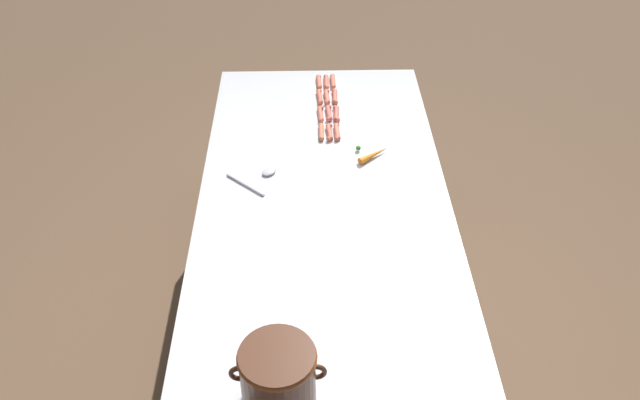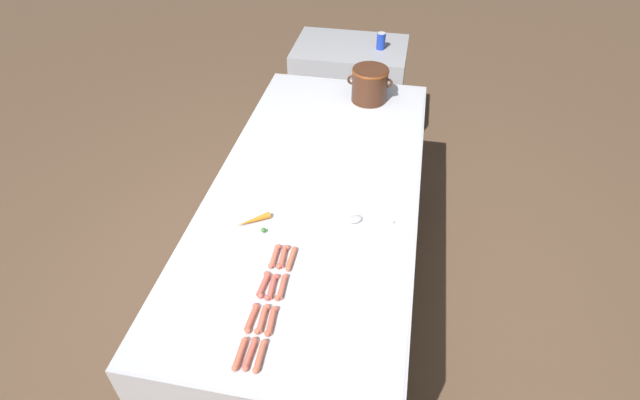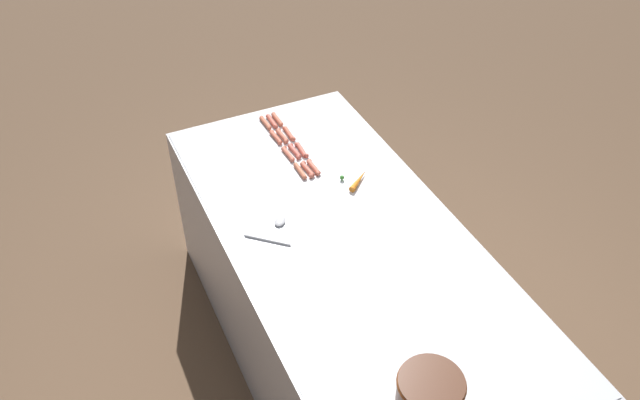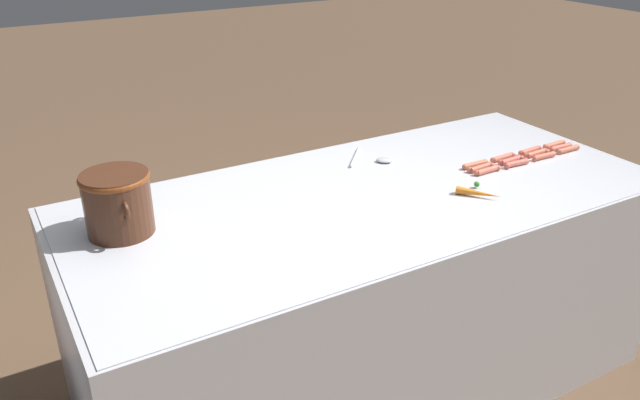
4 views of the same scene
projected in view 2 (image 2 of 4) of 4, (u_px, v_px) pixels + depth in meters
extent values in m
plane|color=brown|center=(317.00, 296.00, 3.12)|extent=(20.00, 20.00, 0.00)
cube|color=#BCBCC1|center=(316.00, 246.00, 2.82)|extent=(1.05, 2.33, 0.90)
cube|color=silver|center=(316.00, 185.00, 2.53)|extent=(1.03, 2.28, 0.00)
cube|color=#A0A0A4|center=(348.00, 97.00, 4.12)|extent=(0.87, 0.61, 0.90)
cylinder|color=#C6654A|center=(240.00, 354.00, 1.77)|extent=(0.03, 0.11, 0.02)
sphere|color=#C6654A|center=(235.00, 368.00, 1.73)|extent=(0.02, 0.02, 0.02)
sphere|color=#C6654A|center=(245.00, 340.00, 1.82)|extent=(0.02, 0.02, 0.02)
cylinder|color=#CA5F48|center=(252.00, 318.00, 1.89)|extent=(0.03, 0.12, 0.02)
sphere|color=#CA5F48|center=(248.00, 330.00, 1.85)|extent=(0.02, 0.02, 0.02)
sphere|color=#CA5F48|center=(256.00, 306.00, 1.93)|extent=(0.02, 0.02, 0.02)
cylinder|color=#C85E4D|center=(264.00, 285.00, 2.01)|extent=(0.03, 0.12, 0.02)
sphere|color=#C85E4D|center=(261.00, 296.00, 1.97)|extent=(0.02, 0.02, 0.02)
sphere|color=#C85E4D|center=(267.00, 274.00, 2.06)|extent=(0.02, 0.02, 0.02)
cylinder|color=#CE6750|center=(275.00, 256.00, 2.13)|extent=(0.03, 0.12, 0.02)
sphere|color=#CE6750|center=(271.00, 266.00, 2.09)|extent=(0.02, 0.02, 0.02)
sphere|color=#CE6750|center=(279.00, 247.00, 2.18)|extent=(0.02, 0.02, 0.02)
cylinder|color=#CB614F|center=(250.00, 354.00, 1.77)|extent=(0.03, 0.11, 0.02)
sphere|color=#CB614F|center=(246.00, 368.00, 1.73)|extent=(0.02, 0.02, 0.02)
sphere|color=#CB614F|center=(254.00, 340.00, 1.82)|extent=(0.02, 0.02, 0.02)
cylinder|color=#C5664E|center=(262.00, 319.00, 1.89)|extent=(0.03, 0.12, 0.02)
sphere|color=#C5664E|center=(257.00, 331.00, 1.85)|extent=(0.02, 0.02, 0.02)
sphere|color=#C5664E|center=(267.00, 307.00, 1.93)|extent=(0.02, 0.02, 0.02)
cylinder|color=#C85E50|center=(272.00, 287.00, 2.00)|extent=(0.03, 0.12, 0.02)
sphere|color=#C85E50|center=(267.00, 298.00, 1.96)|extent=(0.02, 0.02, 0.02)
sphere|color=#C85E50|center=(277.00, 276.00, 2.05)|extent=(0.02, 0.02, 0.02)
cylinder|color=#C4614C|center=(283.00, 257.00, 2.13)|extent=(0.03, 0.12, 0.02)
sphere|color=#C4614C|center=(279.00, 266.00, 2.09)|extent=(0.02, 0.02, 0.02)
sphere|color=#C4614C|center=(287.00, 247.00, 2.17)|extent=(0.02, 0.02, 0.02)
cylinder|color=#CB674A|center=(261.00, 356.00, 1.77)|extent=(0.03, 0.12, 0.02)
sphere|color=#CB674A|center=(255.00, 370.00, 1.73)|extent=(0.02, 0.02, 0.02)
sphere|color=#CB674A|center=(266.00, 342.00, 1.81)|extent=(0.02, 0.02, 0.02)
cylinder|color=#CE6048|center=(272.00, 321.00, 1.88)|extent=(0.03, 0.12, 0.02)
sphere|color=#CE6048|center=(266.00, 333.00, 1.84)|extent=(0.02, 0.02, 0.02)
sphere|color=#CE6048|center=(277.00, 309.00, 1.92)|extent=(0.02, 0.02, 0.02)
cylinder|color=#C7624B|center=(282.00, 287.00, 2.00)|extent=(0.03, 0.12, 0.02)
sphere|color=#C7624B|center=(277.00, 298.00, 1.96)|extent=(0.02, 0.02, 0.02)
sphere|color=#C7624B|center=(286.00, 276.00, 2.05)|extent=(0.02, 0.02, 0.02)
cylinder|color=#C96748|center=(291.00, 259.00, 2.12)|extent=(0.03, 0.11, 0.02)
sphere|color=#C96748|center=(288.00, 268.00, 2.08)|extent=(0.02, 0.02, 0.02)
sphere|color=#C96748|center=(294.00, 249.00, 2.16)|extent=(0.02, 0.02, 0.02)
cylinder|color=#472616|center=(370.00, 85.00, 3.11)|extent=(0.22, 0.22, 0.22)
torus|color=brown|center=(371.00, 71.00, 3.04)|extent=(0.23, 0.23, 0.03)
torus|color=#472616|center=(352.00, 80.00, 3.11)|extent=(0.06, 0.02, 0.06)
torus|color=#472616|center=(388.00, 83.00, 3.08)|extent=(0.06, 0.02, 0.06)
cylinder|color=#B7B7BC|center=(378.00, 210.00, 2.37)|extent=(0.17, 0.16, 0.01)
ellipsoid|color=#B7B7BC|center=(355.00, 219.00, 2.31)|extent=(0.08, 0.09, 0.02)
cone|color=orange|center=(253.00, 220.00, 2.30)|extent=(0.15, 0.13, 0.03)
sphere|color=#387F2D|center=(263.00, 230.00, 2.25)|extent=(0.02, 0.02, 0.02)
cylinder|color=#1938B2|center=(381.00, 41.00, 3.74)|extent=(0.07, 0.07, 0.12)
cylinder|color=silver|center=(382.00, 33.00, 3.70)|extent=(0.06, 0.06, 0.00)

